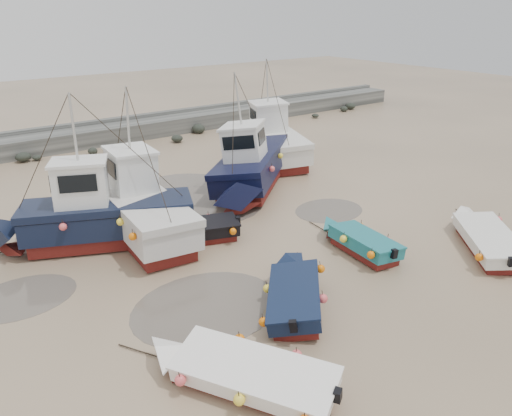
# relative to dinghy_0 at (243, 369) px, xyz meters

# --- Properties ---
(ground) EXTENTS (120.00, 120.00, 0.00)m
(ground) POSITION_rel_dinghy_0_xyz_m (5.42, 4.25, -0.54)
(ground) COLOR tan
(ground) RESTS_ON ground
(seawall) EXTENTS (60.00, 4.92, 1.50)m
(seawall) POSITION_rel_dinghy_0_xyz_m (5.47, 26.24, 0.09)
(seawall) COLOR slate
(seawall) RESTS_ON ground
(puddle_a) EXTENTS (5.14, 5.14, 0.01)m
(puddle_a) POSITION_rel_dinghy_0_xyz_m (1.14, 3.74, -0.53)
(puddle_a) COLOR #5D544A
(puddle_a) RESTS_ON ground
(puddle_b) EXTENTS (3.53, 3.53, 0.01)m
(puddle_b) POSITION_rel_dinghy_0_xyz_m (10.29, 7.35, -0.53)
(puddle_b) COLOR #5D544A
(puddle_b) RESTS_ON ground
(puddle_c) EXTENTS (3.68, 3.68, 0.01)m
(puddle_c) POSITION_rel_dinghy_0_xyz_m (-3.67, 7.98, -0.53)
(puddle_c) COLOR #5D544A
(puddle_c) RESTS_ON ground
(puddle_d) EXTENTS (6.27, 6.27, 0.01)m
(puddle_d) POSITION_rel_dinghy_0_xyz_m (6.10, 12.89, -0.53)
(puddle_d) COLOR #5D544A
(puddle_d) RESTS_ON ground
(dinghy_0) EXTENTS (3.94, 6.08, 1.43)m
(dinghy_0) POSITION_rel_dinghy_0_xyz_m (0.00, 0.00, 0.00)
(dinghy_0) COLOR maroon
(dinghy_0) RESTS_ON ground
(dinghy_1) EXTENTS (4.50, 4.97, 1.43)m
(dinghy_1) POSITION_rel_dinghy_0_xyz_m (3.66, 2.06, 0.01)
(dinghy_1) COLOR maroon
(dinghy_1) RESTS_ON ground
(dinghy_2) EXTENTS (2.15, 5.29, 1.43)m
(dinghy_2) POSITION_rel_dinghy_0_xyz_m (8.18, 3.56, 0.03)
(dinghy_2) COLOR maroon
(dinghy_2) RESTS_ON ground
(dinghy_3) EXTENTS (5.00, 5.57, 1.43)m
(dinghy_3) POSITION_rel_dinghy_0_xyz_m (12.65, 0.64, -0.00)
(dinghy_3) COLOR maroon
(dinghy_3) RESTS_ON ground
(dinghy_4) EXTENTS (5.65, 2.80, 1.43)m
(dinghy_4) POSITION_rel_dinghy_0_xyz_m (3.06, 8.37, 0.01)
(dinghy_4) COLOR maroon
(dinghy_4) RESTS_ON ground
(cabin_boat_0) EXTENTS (9.53, 5.40, 6.22)m
(cabin_boat_0) POSITION_rel_dinghy_0_xyz_m (-0.15, 10.42, 0.81)
(cabin_boat_0) COLOR maroon
(cabin_boat_0) RESTS_ON ground
(cabin_boat_1) EXTENTS (3.42, 10.48, 6.22)m
(cabin_boat_1) POSITION_rel_dinghy_0_xyz_m (1.81, 10.68, 0.79)
(cabin_boat_1) COLOR maroon
(cabin_boat_1) RESTS_ON ground
(cabin_boat_2) EXTENTS (9.14, 8.13, 6.22)m
(cabin_boat_2) POSITION_rel_dinghy_0_xyz_m (9.11, 12.05, 0.78)
(cabin_boat_2) COLOR maroon
(cabin_boat_2) RESTS_ON ground
(cabin_boat_3) EXTENTS (5.55, 9.79, 6.22)m
(cabin_boat_3) POSITION_rel_dinghy_0_xyz_m (13.43, 15.92, 0.81)
(cabin_boat_3) COLOR maroon
(cabin_boat_3) RESTS_ON ground
(person) EXTENTS (0.69, 0.69, 1.62)m
(person) POSITION_rel_dinghy_0_xyz_m (0.96, 9.73, -0.54)
(person) COLOR #1C203C
(person) RESTS_ON ground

